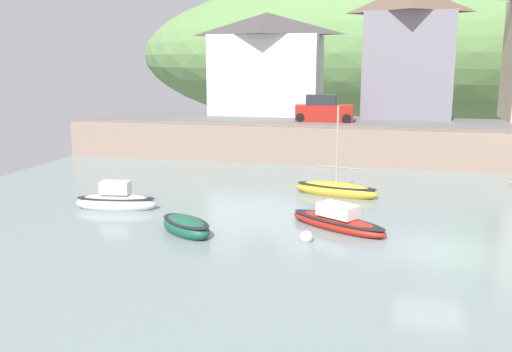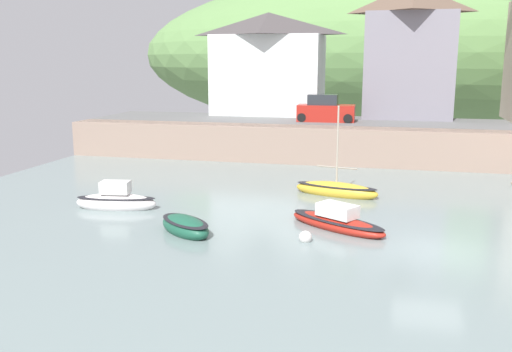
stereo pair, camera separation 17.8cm
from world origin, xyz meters
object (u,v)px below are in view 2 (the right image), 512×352
(rowboat_small_beached, at_px, (116,201))
(mooring_buoy, at_px, (305,237))
(waterfront_building_left, at_px, (268,63))
(motorboat_with_cabin, at_px, (336,190))
(sailboat_blue_trim, at_px, (337,222))
(parked_car_near_slipway, at_px, (325,110))
(sailboat_nearest_shore, at_px, (185,226))
(waterfront_building_centre, at_px, (409,51))

(rowboat_small_beached, relative_size, mooring_buoy, 7.64)
(waterfront_building_left, distance_m, motorboat_with_cabin, 19.91)
(waterfront_building_left, bearing_deg, mooring_buoy, -74.33)
(sailboat_blue_trim, xyz_separation_m, mooring_buoy, (-1.00, -2.00, -0.13))
(rowboat_small_beached, height_order, mooring_buoy, rowboat_small_beached)
(waterfront_building_left, distance_m, mooring_buoy, 26.91)
(motorboat_with_cabin, height_order, parked_car_near_slipway, motorboat_with_cabin)
(rowboat_small_beached, relative_size, parked_car_near_slipway, 0.94)
(sailboat_nearest_shore, xyz_separation_m, sailboat_blue_trim, (5.83, 2.07, 0.01))
(sailboat_nearest_shore, bearing_deg, waterfront_building_left, 134.33)
(waterfront_building_left, relative_size, sailboat_nearest_shore, 2.93)
(motorboat_with_cabin, xyz_separation_m, sailboat_blue_trim, (0.63, -5.79, -0.01))
(waterfront_building_left, bearing_deg, waterfront_building_centre, 0.00)
(parked_car_near_slipway, bearing_deg, motorboat_with_cabin, -82.11)
(sailboat_nearest_shore, bearing_deg, mooring_buoy, 40.07)
(rowboat_small_beached, bearing_deg, mooring_buoy, -25.05)
(sailboat_blue_trim, distance_m, mooring_buoy, 2.24)
(sailboat_nearest_shore, height_order, sailboat_blue_trim, sailboat_blue_trim)
(waterfront_building_centre, relative_size, sailboat_blue_trim, 2.15)
(motorboat_with_cabin, xyz_separation_m, rowboat_small_beached, (-9.65, -5.09, 0.08))
(motorboat_with_cabin, bearing_deg, sailboat_blue_trim, -70.27)
(waterfront_building_centre, height_order, mooring_buoy, waterfront_building_centre)
(waterfront_building_centre, xyz_separation_m, sailboat_blue_trim, (-2.94, -23.18, -7.16))
(waterfront_building_left, distance_m, sailboat_blue_trim, 25.32)
(motorboat_with_cabin, xyz_separation_m, mooring_buoy, (-0.37, -7.79, -0.14))
(motorboat_with_cabin, height_order, mooring_buoy, motorboat_with_cabin)
(sailboat_nearest_shore, distance_m, motorboat_with_cabin, 9.42)
(parked_car_near_slipway, bearing_deg, waterfront_building_centre, 36.30)
(parked_car_near_slipway, bearing_deg, mooring_buoy, -86.72)
(waterfront_building_centre, bearing_deg, waterfront_building_left, 180.00)
(waterfront_building_centre, relative_size, motorboat_with_cabin, 2.08)
(waterfront_building_centre, xyz_separation_m, mooring_buoy, (-3.93, -25.18, -7.29))
(waterfront_building_centre, distance_m, mooring_buoy, 26.51)
(sailboat_nearest_shore, relative_size, sailboat_blue_trim, 0.67)
(sailboat_nearest_shore, height_order, mooring_buoy, sailboat_nearest_shore)
(waterfront_building_left, xyz_separation_m, parked_car_near_slipway, (5.24, -4.50, -3.31))
(motorboat_with_cabin, bearing_deg, waterfront_building_left, 126.70)
(motorboat_with_cabin, relative_size, sailboat_blue_trim, 1.03)
(rowboat_small_beached, bearing_deg, sailboat_nearest_shore, -40.70)
(sailboat_nearest_shore, bearing_deg, motorboat_with_cabin, 95.79)
(waterfront_building_left, bearing_deg, motorboat_with_cabin, -66.86)
(parked_car_near_slipway, bearing_deg, sailboat_nearest_shore, -100.00)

